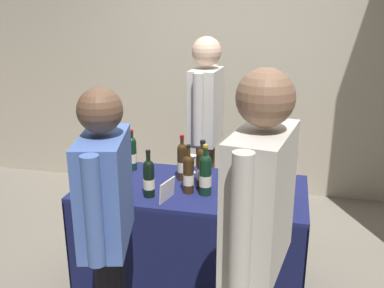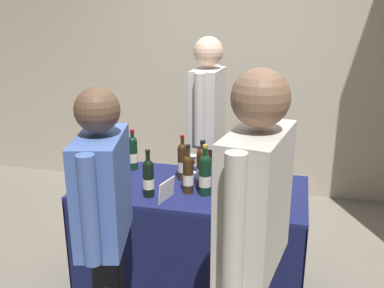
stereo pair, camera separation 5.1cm
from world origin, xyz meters
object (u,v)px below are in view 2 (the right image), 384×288
object	(u,v)px
flower_vase	(124,175)
vendor_presenter	(208,122)
taster_foreground_right	(104,211)
wine_glass_near_vendor	(192,161)
display_bottle_0	(182,161)
tasting_table	(192,218)
featured_wine_bottle	(188,174)

from	to	relation	value
flower_vase	vendor_presenter	world-z (taller)	vendor_presenter
flower_vase	taster_foreground_right	xyz separation A→B (m)	(0.15, -0.60, 0.05)
wine_glass_near_vendor	taster_foreground_right	size ratio (longest dim) A/B	0.08
wine_glass_near_vendor	display_bottle_0	bearing A→B (deg)	-102.80
tasting_table	taster_foreground_right	xyz separation A→B (m)	(-0.25, -0.82, 0.42)
featured_wine_bottle	tasting_table	bearing A→B (deg)	88.07
featured_wine_bottle	vendor_presenter	xyz separation A→B (m)	(-0.05, 0.83, 0.13)
featured_wine_bottle	vendor_presenter	distance (m)	0.84
display_bottle_0	taster_foreground_right	xyz separation A→B (m)	(-0.15, -0.92, 0.05)
wine_glass_near_vendor	taster_foreground_right	world-z (taller)	taster_foreground_right
featured_wine_bottle	taster_foreground_right	world-z (taller)	taster_foreground_right
tasting_table	vendor_presenter	bearing A→B (deg)	94.02
tasting_table	featured_wine_bottle	world-z (taller)	featured_wine_bottle
tasting_table	flower_vase	bearing A→B (deg)	-150.50
taster_foreground_right	flower_vase	bearing A→B (deg)	0.01
display_bottle_0	vendor_presenter	bearing A→B (deg)	86.12
flower_vase	vendor_presenter	distance (m)	1.02
featured_wine_bottle	flower_vase	distance (m)	0.41
wine_glass_near_vendor	flower_vase	bearing A→B (deg)	-125.16
featured_wine_bottle	taster_foreground_right	bearing A→B (deg)	-108.71
tasting_table	taster_foreground_right	bearing A→B (deg)	-106.76
display_bottle_0	vendor_presenter	xyz separation A→B (m)	(0.04, 0.63, 0.12)
display_bottle_0	vendor_presenter	distance (m)	0.64
wine_glass_near_vendor	vendor_presenter	distance (m)	0.51
vendor_presenter	featured_wine_bottle	bearing A→B (deg)	6.86
display_bottle_0	wine_glass_near_vendor	world-z (taller)	display_bottle_0
wine_glass_near_vendor	taster_foreground_right	bearing A→B (deg)	-99.88
flower_vase	taster_foreground_right	bearing A→B (deg)	-76.33
tasting_table	featured_wine_bottle	distance (m)	0.38
display_bottle_0	wine_glass_near_vendor	size ratio (longest dim) A/B	2.45
tasting_table	wine_glass_near_vendor	xyz separation A→B (m)	(-0.06, 0.25, 0.33)
display_bottle_0	tasting_table	bearing A→B (deg)	-47.87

